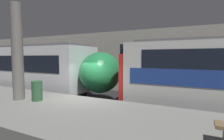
{
  "coord_description": "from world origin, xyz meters",
  "views": [
    {
      "loc": [
        4.84,
        -6.75,
        2.81
      ],
      "look_at": [
        1.03,
        0.94,
        2.16
      ],
      "focal_mm": 28.0,
      "sensor_mm": 36.0,
      "label": 1
    }
  ],
  "objects": [
    {
      "name": "station_rear_barrier",
      "position": [
        0.0,
        6.35,
        2.44
      ],
      "size": [
        50.0,
        0.15,
        4.89
      ],
      "color": "#9E998E",
      "rests_on": "ground"
    },
    {
      "name": "platform",
      "position": [
        0.0,
        -2.0,
        0.47
      ],
      "size": [
        40.0,
        4.0,
        0.94
      ],
      "color": "slate",
      "rests_on": "ground"
    },
    {
      "name": "support_pillar_near",
      "position": [
        -2.2,
        -1.77,
        3.03
      ],
      "size": [
        0.47,
        0.47,
        4.18
      ],
      "color": "slate",
      "rests_on": "platform"
    },
    {
      "name": "train_modern",
      "position": [
        -9.99,
        2.35,
        1.86
      ],
      "size": [
        20.82,
        3.06,
        3.64
      ],
      "color": "black",
      "rests_on": "ground"
    },
    {
      "name": "ground_plane",
      "position": [
        0.0,
        0.0,
        0.0
      ],
      "size": [
        120.0,
        120.0,
        0.0
      ],
      "primitive_type": "plane",
      "color": "black"
    },
    {
      "name": "trash_bin",
      "position": [
        -1.31,
        -1.57,
        1.36
      ],
      "size": [
        0.44,
        0.44,
        0.85
      ],
      "color": "#2D5B38",
      "rests_on": "platform"
    }
  ]
}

